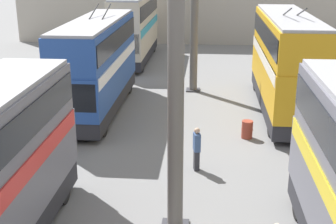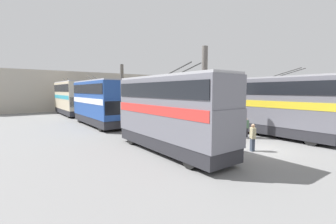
# 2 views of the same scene
# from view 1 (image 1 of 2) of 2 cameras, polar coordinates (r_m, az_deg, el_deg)

# --- Properties ---
(depot_back_wall) EXTENTS (0.50, 36.00, 7.55)m
(depot_back_wall) POSITION_cam_1_polar(r_m,az_deg,el_deg) (45.69, 3.93, 12.93)
(depot_back_wall) COLOR #A8A093
(depot_back_wall) RESTS_ON ground_plane
(support_column_near) EXTENTS (0.87, 0.87, 7.53)m
(support_column_near) POSITION_cam_1_polar(r_m,az_deg,el_deg) (13.71, 0.93, -0.99)
(support_column_near) COLOR #605B56
(support_column_near) RESTS_ON ground_plane
(support_column_far) EXTENTS (0.87, 0.87, 7.53)m
(support_column_far) POSITION_cam_1_polar(r_m,az_deg,el_deg) (29.24, 3.20, 9.51)
(support_column_far) COLOR #605B56
(support_column_far) RESTS_ON ground_plane
(bus_left_far) EXTENTS (11.06, 2.54, 5.91)m
(bus_left_far) POSITION_cam_1_polar(r_m,az_deg,el_deg) (26.05, 14.17, 6.46)
(bus_left_far) COLOR black
(bus_left_far) RESTS_ON ground_plane
(bus_right_mid) EXTENTS (10.44, 2.54, 5.63)m
(bus_right_mid) POSITION_cam_1_polar(r_m,az_deg,el_deg) (25.60, -8.67, 6.25)
(bus_right_mid) COLOR black
(bus_right_mid) RESTS_ON ground_plane
(bus_right_far) EXTENTS (10.71, 2.54, 5.92)m
(bus_right_far) POSITION_cam_1_polar(r_m,az_deg,el_deg) (38.29, -4.10, 10.68)
(bus_right_far) COLOR black
(bus_right_far) RESTS_ON ground_plane
(person_aisle_midway) EXTENTS (0.46, 0.33, 1.81)m
(person_aisle_midway) POSITION_cam_1_polar(r_m,az_deg,el_deg) (18.67, 3.52, -4.37)
(person_aisle_midway) COLOR #2D2D33
(person_aisle_midway) RESTS_ON ground_plane
(oil_drum) EXTENTS (0.55, 0.55, 0.85)m
(oil_drum) POSITION_cam_1_polar(r_m,az_deg,el_deg) (22.38, 9.62, -2.11)
(oil_drum) COLOR #933828
(oil_drum) RESTS_ON ground_plane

